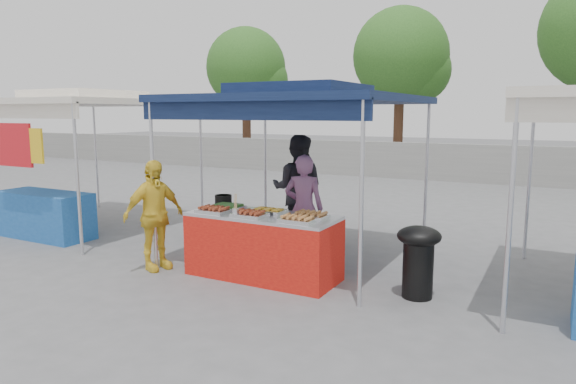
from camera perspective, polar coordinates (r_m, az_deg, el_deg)
The scene contains 22 objects.
ground_plane at distance 7.01m, azimuth -2.35°, elevation -9.18°, with size 80.00×80.00×0.00m, color slate.
back_wall at distance 17.15m, azimuth 16.67°, elevation 3.19°, with size 40.00×0.25×1.20m, color gray.
main_canopy at distance 7.52m, azimuth 1.35°, elevation 10.37°, with size 3.20×3.20×2.57m.
neighbor_stall_left at distance 10.13m, azimuth -23.21°, elevation 4.90°, with size 3.20×3.20×2.57m.
tree_0 at distance 22.07m, azimuth -4.30°, elevation 13.26°, with size 3.40×3.31×5.70m.
tree_1 at distance 19.89m, azimuth 12.84°, elevation 14.17°, with size 3.55×3.49×6.00m.
vendor_table at distance 6.81m, azimuth -2.80°, elevation -6.00°, with size 2.00×0.80×0.85m.
food_tray_fl at distance 6.86m, azimuth -8.26°, elevation -2.04°, with size 0.42×0.30×0.07m.
food_tray_fm at distance 6.53m, azimuth -4.29°, elevation -2.51°, with size 0.42×0.30×0.07m.
food_tray_fr at distance 6.21m, azimuth 1.08°, elevation -3.09°, with size 0.42×0.30×0.07m.
food_tray_bl at distance 7.09m, azimuth -6.69°, elevation -1.66°, with size 0.42×0.30×0.07m.
food_tray_bm at distance 6.77m, azimuth -2.11°, elevation -2.09°, with size 0.42×0.30×0.07m.
food_tray_br at distance 6.45m, azimuth 2.50°, elevation -2.64°, with size 0.42×0.30×0.07m.
cooking_pot at distance 7.45m, azimuth -7.20°, elevation -0.87°, with size 0.24×0.24×0.14m, color black.
skewer_cup at distance 6.56m, azimuth -5.85°, elevation -2.31°, with size 0.09×0.09×0.11m, color silver.
wok_burner at distance 6.24m, azimuth 14.29°, elevation -6.83°, with size 0.51×0.51×0.86m.
crate_left at distance 7.63m, azimuth -1.94°, elevation -6.41°, with size 0.54×0.38×0.33m, color #153DB0.
crate_right at distance 7.16m, azimuth 1.96°, elevation -7.41°, with size 0.55×0.39×0.33m, color #153DB0.
crate_stacked at distance 7.07m, azimuth 1.98°, elevation -4.91°, with size 0.52×0.36×0.31m, color #153DB0.
vendor_woman at distance 7.46m, azimuth 1.77°, elevation -1.84°, with size 0.57×0.38×1.58m, color #955F8A.
helper_man at distance 8.56m, azimuth 1.08°, elevation 0.33°, with size 0.88×0.68×1.81m, color black.
customer_person at distance 7.31m, azimuth -14.68°, elevation -2.51°, with size 0.90×0.37×1.53m, color yellow.
Camera 1 is at (3.40, -5.74, 2.16)m, focal length 32.00 mm.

